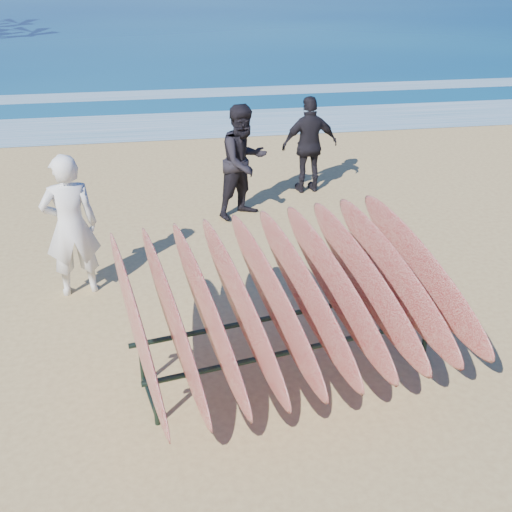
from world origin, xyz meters
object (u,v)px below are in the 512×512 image
object	(u,v)px
person_dark_a	(244,162)
surfboard_rack	(289,295)
person_white	(71,226)
person_dark_b	(310,145)

from	to	relation	value
person_dark_a	surfboard_rack	bearing A→B (deg)	-123.67
surfboard_rack	person_dark_a	size ratio (longest dim) A/B	1.96
surfboard_rack	person_white	bearing A→B (deg)	126.55
surfboard_rack	person_dark_b	size ratio (longest dim) A/B	2.12
surfboard_rack	person_dark_b	bearing A→B (deg)	63.15
person_white	surfboard_rack	bearing A→B (deg)	126.49
person_white	person_dark_b	world-z (taller)	person_white
person_dark_a	person_dark_b	world-z (taller)	person_dark_a
surfboard_rack	person_dark_b	xyz separation A→B (m)	(1.48, 5.26, -0.09)
person_white	person_dark_a	xyz separation A→B (m)	(2.50, 2.19, -0.01)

